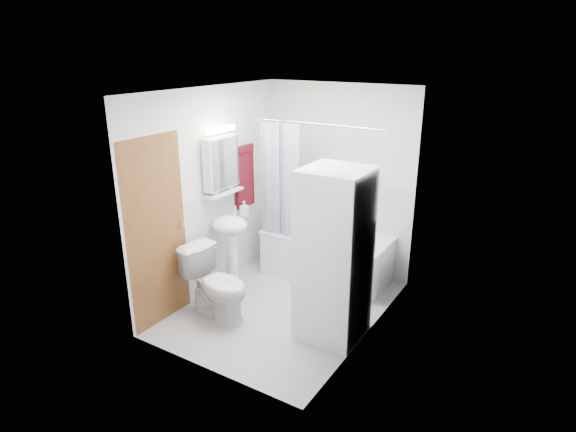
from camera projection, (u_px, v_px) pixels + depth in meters
The scene contains 20 objects.
floor at pixel (284, 307), 5.46m from camera, with size 2.60×2.60×0.00m, color #B3B4B8.
room_walls at pixel (284, 181), 4.97m from camera, with size 2.60×2.60×2.60m.
wainscot at pixel (298, 250), 5.50m from camera, with size 1.98×2.58×2.58m.
door at pixel (182, 224), 5.16m from camera, with size 0.05×2.00×2.00m.
bathtub at pixel (327, 254), 6.06m from camera, with size 1.56×0.74×0.60m.
tub_spout at pixel (354, 206), 6.03m from camera, with size 0.04×0.04×0.12m, color silver.
curtain_rod at pixel (318, 124), 5.26m from camera, with size 0.02×0.02×1.74m, color silver.
shower_curtain at pixel (280, 184), 5.75m from camera, with size 0.55×0.02×1.45m.
sink at pixel (230, 236), 5.62m from camera, with size 0.44×0.37×1.04m.
medicine_cabinet at pixel (221, 161), 5.47m from camera, with size 0.13×0.50×0.71m.
shelf at pixel (224, 192), 5.58m from camera, with size 0.18×0.54×0.03m, color silver.
shower_caddy at pixel (358, 188), 5.92m from camera, with size 0.22×0.06×0.02m, color silver.
towel at pixel (245, 175), 5.96m from camera, with size 0.07×0.33×0.80m.
washer_dryer at pixel (334, 255), 4.71m from camera, with size 0.64×0.63×1.74m.
toilet at pixel (217, 285), 5.16m from camera, with size 0.44×0.79×0.77m, color white.
soap_pump at pixel (244, 212), 5.70m from camera, with size 0.08×0.17×0.08m, color gray.
shelf_bottle at pixel (215, 192), 5.45m from camera, with size 0.07×0.18×0.07m, color gray.
shelf_cup at pixel (230, 185), 5.66m from camera, with size 0.10×0.09×0.10m, color gray.
shampoo_a at pixel (362, 183), 5.87m from camera, with size 0.13×0.17×0.13m, color gray.
shampoo_b at pixel (371, 186), 5.82m from camera, with size 0.08×0.21×0.08m, color #2B33AE.
Camera 1 is at (2.57, -4.06, 2.80)m, focal length 30.00 mm.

